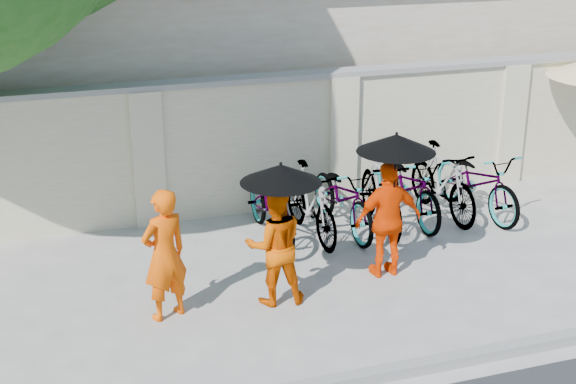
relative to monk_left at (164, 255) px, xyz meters
name	(u,v)px	position (x,y,z in m)	size (l,w,h in m)	color
ground	(280,309)	(1.28, -0.25, -0.78)	(80.00, 80.00, 0.00)	#B8B3AB
kerb	(334,383)	(1.28, -1.95, -0.72)	(40.00, 0.16, 0.12)	gray
compound_wall	(278,145)	(2.28, 2.95, 0.22)	(20.00, 0.30, 2.00)	beige
building_behind	(267,57)	(3.28, 6.75, 0.82)	(14.00, 6.00, 3.20)	beige
monk_left	(164,255)	(0.00, 0.00, 0.00)	(0.57, 0.37, 1.55)	#FA5403
monk_center	(275,245)	(1.29, -0.04, -0.05)	(0.71, 0.55, 1.45)	#D44C00
parasol_center	(281,174)	(1.34, -0.12, 0.85)	(0.93, 0.93, 0.91)	black
monk_right	(388,220)	(2.85, 0.21, -0.03)	(0.88, 0.37, 1.50)	#FF3F00
parasol_right	(396,143)	(2.87, 0.13, 0.99)	(0.96, 0.96, 1.03)	black
bike_0	(272,205)	(1.80, 1.73, -0.26)	(0.68, 1.95, 1.03)	#9596A4
bike_1	(311,203)	(2.34, 1.63, -0.25)	(0.50, 1.75, 1.05)	#9596A4
bike_2	(343,197)	(2.87, 1.74, -0.27)	(0.68, 1.94, 1.02)	#9596A4
bike_3	(381,192)	(3.41, 1.63, -0.23)	(0.52, 1.83, 1.10)	#9596A4
bike_4	(409,186)	(3.95, 1.82, -0.26)	(0.69, 1.97, 1.03)	#9596A4
bike_5	(443,182)	(4.49, 1.78, -0.23)	(0.51, 1.82, 1.09)	#9596A4
bike_6	(477,182)	(5.02, 1.69, -0.26)	(0.68, 1.96, 1.03)	#9596A4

